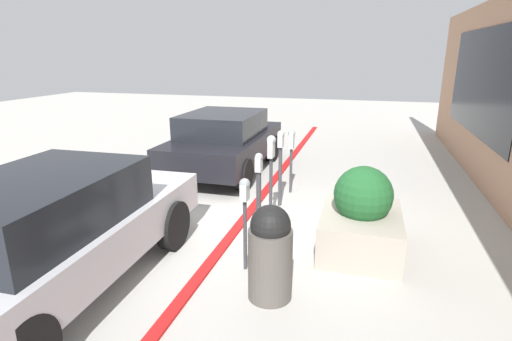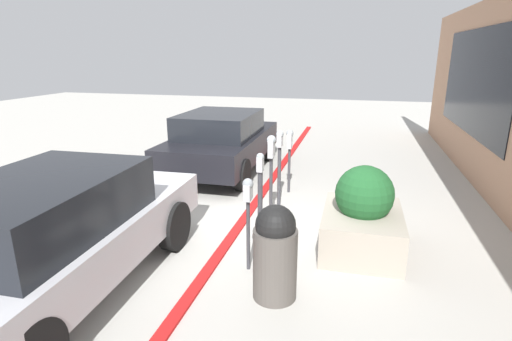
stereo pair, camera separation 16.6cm
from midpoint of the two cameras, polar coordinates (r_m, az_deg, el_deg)
name	(u,v)px [view 1 (the left image)]	position (r m, az deg, el deg)	size (l,w,h in m)	color
ground_plane	(249,219)	(7.25, -0.28, -6.92)	(40.00, 40.00, 0.00)	#ADAAA3
curb_strip	(245,217)	(7.27, -0.89, -6.71)	(19.00, 0.16, 0.04)	red
parking_meter_nearest	(245,202)	(5.28, -0.71, -4.52)	(0.17, 0.15, 1.31)	#38383D
parking_meter_second	(259,190)	(6.10, 1.17, -2.76)	(0.14, 0.12, 1.45)	#38383D
parking_meter_middle	(271,159)	(6.77, 2.87, 1.65)	(0.19, 0.16, 1.56)	#38383D
parking_meter_fourth	(280,156)	(7.59, 4.14, 2.11)	(0.17, 0.14, 1.49)	#38383D
parking_meter_farthest	(291,147)	(8.35, 5.66, 3.39)	(0.17, 0.15, 1.36)	#38383D
planter_box	(361,218)	(6.18, 15.57, -6.61)	(1.53, 1.15, 1.31)	#A39989
parked_car_front	(52,232)	(5.37, -26.33, -7.90)	(4.62, 1.88, 1.55)	#B7B7BC
parked_car_middle	(225,141)	(9.94, -4.00, 4.28)	(4.18, 2.00, 1.50)	black
trash_bin	(270,252)	(4.84, 3.04, -11.62)	(0.53, 0.53, 1.19)	#514C47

